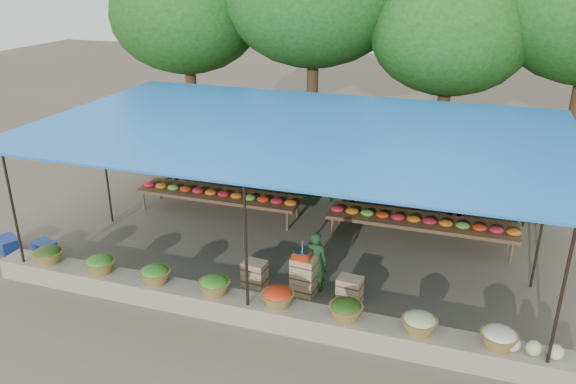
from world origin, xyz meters
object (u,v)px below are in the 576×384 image
(weighing_scale, at_px, (302,254))
(crate_counter, at_px, (302,279))
(blue_crate_back, at_px, (8,245))
(vendor_seated, at_px, (316,261))
(blue_crate_front, at_px, (45,248))

(weighing_scale, bearing_deg, crate_counter, 0.00)
(weighing_scale, bearing_deg, blue_crate_back, -176.39)
(vendor_seated, relative_size, blue_crate_front, 2.52)
(crate_counter, bearing_deg, vendor_seated, 47.36)
(crate_counter, xyz_separation_m, blue_crate_front, (-5.79, -0.27, -0.16))
(crate_counter, xyz_separation_m, weighing_scale, (-0.00, 0.00, 0.55))
(blue_crate_front, bearing_deg, crate_counter, 21.25)
(vendor_seated, bearing_deg, weighing_scale, 47.41)
(crate_counter, height_order, weighing_scale, weighing_scale)
(crate_counter, distance_m, vendor_seated, 0.43)
(weighing_scale, relative_size, blue_crate_front, 0.76)
(blue_crate_front, bearing_deg, weighing_scale, 21.25)
(weighing_scale, xyz_separation_m, vendor_seated, (0.20, 0.22, -0.24))
(blue_crate_back, bearing_deg, blue_crate_front, 35.02)
(vendor_seated, distance_m, blue_crate_back, 6.88)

